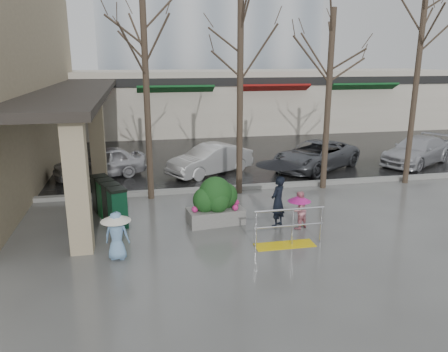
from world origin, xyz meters
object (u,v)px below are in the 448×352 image
object	(u,v)px
car_b	(210,160)
car_c	(315,155)
handrail	(287,232)
car_a	(100,163)
tree_west	(145,49)
car_d	(417,151)
news_boxes	(109,200)
planter	(216,201)
tree_east	(421,42)
tree_midwest	(240,45)
woman	(278,181)
child_blue	(117,231)
child_pink	(299,207)
tree_mideast	(331,56)

from	to	relation	value
car_b	car_c	bearing A→B (deg)	59.57
handrail	car_a	distance (m)	9.63
tree_west	car_d	world-z (taller)	tree_west
news_boxes	car_d	world-z (taller)	car_d
tree_west	planter	bearing A→B (deg)	-57.56
tree_east	car_d	xyz separation A→B (m)	(2.39, 2.78, -4.75)
tree_midwest	car_a	size ratio (longest dim) A/B	1.89
news_boxes	car_b	size ratio (longest dim) A/B	0.57
handrail	woman	size ratio (longest dim) A/B	0.91
child_blue	car_b	world-z (taller)	car_b
planter	car_c	distance (m)	7.89
handrail	news_boxes	bearing A→B (deg)	147.83
child_pink	car_c	distance (m)	7.26
planter	car_b	distance (m)	5.77
handrail	tree_east	distance (m)	9.60
car_a	tree_mideast	bearing A→B (deg)	51.91
child_pink	news_boxes	bearing A→B (deg)	-49.32
car_d	news_boxes	bearing A→B (deg)	-101.16
tree_midwest	news_boxes	distance (m)	6.74
woman	news_boxes	xyz separation A→B (m)	(-4.87, 1.58, -0.77)
news_boxes	car_a	size ratio (longest dim) A/B	0.59
woman	child_blue	bearing A→B (deg)	-25.91
tree_midwest	tree_west	bearing A→B (deg)	-180.00
handrail	tree_midwest	bearing A→B (deg)	91.91
tree_midwest	car_b	bearing A→B (deg)	101.25
child_pink	car_a	distance (m)	9.20
tree_east	child_blue	distance (m)	12.85
tree_west	tree_midwest	distance (m)	3.20
car_b	child_blue	bearing A→B (deg)	-54.69
child_blue	car_d	size ratio (longest dim) A/B	0.28
car_a	child_blue	bearing A→B (deg)	-10.37
car_b	woman	bearing A→B (deg)	-21.00
tree_east	car_a	bearing A→B (deg)	164.86
child_blue	car_c	size ratio (longest dim) A/B	0.27
news_boxes	car_c	size ratio (longest dim) A/B	0.48
woman	car_b	bearing A→B (deg)	-123.78
car_a	child_pink	bearing A→B (deg)	23.84
tree_west	child_pink	xyz separation A→B (m)	(4.09, -3.71, -4.44)
tree_east	car_b	size ratio (longest dim) A/B	1.88
tree_east	car_d	size ratio (longest dim) A/B	1.66
woman	news_boxes	world-z (taller)	woman
tree_west	car_b	xyz separation A→B (m)	(2.63, 2.88, -4.45)
car_c	handrail	bearing A→B (deg)	-60.38
car_c	tree_east	bearing A→B (deg)	11.02
handrail	tree_mideast	xyz separation A→B (m)	(3.14, 4.80, 4.48)
child_blue	news_boxes	distance (m)	2.91
woman	car_d	xyz separation A→B (m)	(8.85, 6.21, -0.74)
child_blue	planter	xyz separation A→B (m)	(2.80, 1.91, -0.05)
woman	car_b	size ratio (longest dim) A/B	0.54
tree_west	child_blue	xyz separation A→B (m)	(-1.00, -4.74, -4.35)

